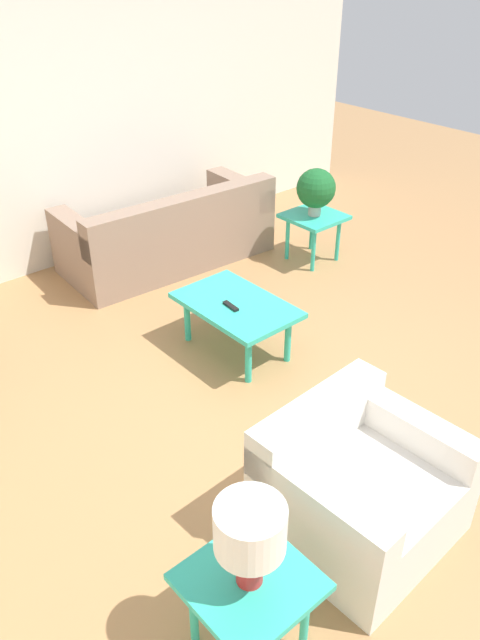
# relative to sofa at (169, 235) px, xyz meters

# --- Properties ---
(ground_plane) EXTENTS (14.00, 14.00, 0.00)m
(ground_plane) POSITION_rel_sofa_xyz_m (-2.31, 0.45, -0.29)
(ground_plane) COLOR #A87A4C
(wall_right) EXTENTS (0.12, 7.20, 2.70)m
(wall_right) POSITION_rel_sofa_xyz_m (0.75, 0.45, 1.06)
(wall_right) COLOR silver
(wall_right) RESTS_ON ground_plane
(sofa) EXTENTS (1.04, 2.09, 0.78)m
(sofa) POSITION_rel_sofa_xyz_m (0.00, 0.00, 0.00)
(sofa) COLOR gray
(sofa) RESTS_ON ground_plane
(armchair) EXTENTS (0.90, 0.96, 0.71)m
(armchair) POSITION_rel_sofa_xyz_m (-3.35, 1.16, -0.00)
(armchair) COLOR silver
(armchair) RESTS_ON ground_plane
(coffee_table) EXTENTS (0.94, 0.61, 0.43)m
(coffee_table) POSITION_rel_sofa_xyz_m (-1.62, 0.52, 0.09)
(coffee_table) COLOR #2DB79E
(coffee_table) RESTS_ON ground_plane
(side_table_plant) EXTENTS (0.53, 0.53, 0.48)m
(side_table_plant) POSITION_rel_sofa_xyz_m (-0.90, -1.11, 0.12)
(side_table_plant) COLOR #2DB79E
(side_table_plant) RESTS_ON ground_plane
(side_table_lamp) EXTENTS (0.53, 0.53, 0.48)m
(side_table_lamp) POSITION_rel_sofa_xyz_m (-3.49, 2.07, 0.12)
(side_table_lamp) COLOR #2DB79E
(side_table_lamp) RESTS_ON ground_plane
(potted_plant) EXTENTS (0.38, 0.38, 0.46)m
(potted_plant) POSITION_rel_sofa_xyz_m (-0.90, -1.11, 0.45)
(potted_plant) COLOR #B2ADA3
(potted_plant) RESTS_ON side_table_plant
(table_lamp) EXTENTS (0.30, 0.30, 0.44)m
(table_lamp) POSITION_rel_sofa_xyz_m (-3.49, 2.07, 0.49)
(table_lamp) COLOR red
(table_lamp) RESTS_ON side_table_lamp
(remote_control) EXTENTS (0.16, 0.05, 0.02)m
(remote_control) POSITION_rel_sofa_xyz_m (-1.64, 0.60, 0.15)
(remote_control) COLOR black
(remote_control) RESTS_ON coffee_table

